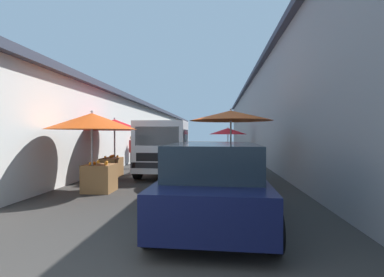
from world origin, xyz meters
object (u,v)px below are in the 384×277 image
(fruit_stall_near_right, at_px, (93,130))
(delivery_truck, at_px, (165,149))
(vendor_by_crates, at_px, (132,150))
(parked_scooter, at_px, (241,161))
(plastic_stool, at_px, (251,160))
(fruit_stall_far_right, at_px, (231,124))
(hatchback_car, at_px, (214,182))
(fruit_stall_mid_lane, at_px, (228,135))
(fruit_stall_near_left, at_px, (114,133))
(vendor_in_shade, at_px, (139,146))

(fruit_stall_near_right, xyz_separation_m, delivery_truck, (3.14, -1.41, -0.69))
(vendor_by_crates, bearing_deg, parked_scooter, -94.69)
(plastic_stool, bearing_deg, delivery_truck, 134.63)
(vendor_by_crates, bearing_deg, fruit_stall_near_right, -173.72)
(fruit_stall_near_right, xyz_separation_m, plastic_stool, (6.76, -5.08, -1.41))
(fruit_stall_far_right, bearing_deg, hatchback_car, 173.17)
(hatchback_car, distance_m, plastic_stool, 9.10)
(vendor_by_crates, bearing_deg, plastic_stool, -76.11)
(delivery_truck, bearing_deg, fruit_stall_near_right, 155.79)
(fruit_stall_mid_lane, bearing_deg, fruit_stall_near_left, 152.40)
(fruit_stall_near_right, bearing_deg, plastic_stool, -36.92)
(fruit_stall_near_left, bearing_deg, plastic_stool, -54.43)
(vendor_in_shade, xyz_separation_m, parked_scooter, (-2.28, -5.22, -0.53))
(fruit_stall_near_right, xyz_separation_m, fruit_stall_near_left, (2.79, 0.48, -0.06))
(fruit_stall_near_right, relative_size, parked_scooter, 1.43)
(fruit_stall_near_left, distance_m, vendor_by_crates, 2.69)
(fruit_stall_far_right, bearing_deg, delivery_truck, 61.76)
(vendor_in_shade, distance_m, plastic_stool, 5.93)
(fruit_stall_near_left, distance_m, parked_scooter, 5.49)
(vendor_in_shade, bearing_deg, vendor_by_crates, -173.54)
(delivery_truck, relative_size, vendor_in_shade, 2.94)
(vendor_by_crates, distance_m, vendor_in_shade, 1.88)
(fruit_stall_near_left, relative_size, hatchback_car, 0.57)
(fruit_stall_near_right, xyz_separation_m, parked_scooter, (4.94, -4.42, -1.29))
(fruit_stall_far_right, relative_size, delivery_truck, 0.55)
(vendor_in_shade, relative_size, parked_scooter, 0.99)
(fruit_stall_mid_lane, height_order, delivery_truck, fruit_stall_mid_lane)
(fruit_stall_near_right, distance_m, vendor_in_shade, 7.31)
(fruit_stall_far_right, xyz_separation_m, vendor_by_crates, (3.51, 4.41, -1.08))
(vendor_in_shade, bearing_deg, fruit_stall_far_right, -139.34)
(fruit_stall_near_right, distance_m, hatchback_car, 4.10)
(delivery_truck, xyz_separation_m, vendor_by_crates, (2.22, 2.00, -0.15))
(parked_scooter, relative_size, plastic_stool, 3.89)
(fruit_stall_mid_lane, height_order, parked_scooter, fruit_stall_mid_lane)
(fruit_stall_near_right, bearing_deg, vendor_by_crates, 6.28)
(fruit_stall_mid_lane, height_order, vendor_by_crates, fruit_stall_mid_lane)
(fruit_stall_far_right, distance_m, vendor_by_crates, 5.74)
(fruit_stall_mid_lane, distance_m, hatchback_car, 13.77)
(hatchback_car, relative_size, parked_scooter, 2.34)
(parked_scooter, bearing_deg, fruit_stall_far_right, 168.96)
(fruit_stall_near_left, xyz_separation_m, delivery_truck, (0.35, -1.89, -0.64))
(vendor_by_crates, distance_m, plastic_stool, 5.86)
(fruit_stall_near_left, bearing_deg, fruit_stall_near_right, -170.32)
(fruit_stall_mid_lane, xyz_separation_m, parked_scooter, (-6.62, -0.31, -1.13))
(fruit_stall_near_right, bearing_deg, parked_scooter, -41.81)
(plastic_stool, bearing_deg, fruit_stall_near_left, 125.57)
(fruit_stall_far_right, relative_size, fruit_stall_near_right, 1.12)
(fruit_stall_far_right, height_order, fruit_stall_near_left, fruit_stall_far_right)
(fruit_stall_mid_lane, distance_m, fruit_stall_far_right, 9.73)
(fruit_stall_far_right, relative_size, vendor_by_crates, 1.74)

